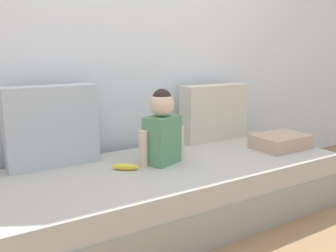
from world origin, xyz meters
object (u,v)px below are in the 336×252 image
(throw_pillow_left, at_px, (52,126))
(folded_blanket, at_px, (280,141))
(banana, at_px, (125,167))
(throw_pillow_right, at_px, (214,112))
(toddler, at_px, (162,128))
(couch, at_px, (170,191))

(throw_pillow_left, height_order, folded_blanket, throw_pillow_left)
(banana, xyz_separation_m, folded_blanket, (1.20, -0.15, 0.03))
(throw_pillow_left, distance_m, throw_pillow_right, 1.30)
(throw_pillow_right, xyz_separation_m, toddler, (-0.69, -0.32, 0.01))
(couch, height_order, folded_blanket, folded_blanket)
(throw_pillow_left, bearing_deg, folded_blanket, -17.26)
(throw_pillow_left, distance_m, toddler, 0.69)
(throw_pillow_left, bearing_deg, banana, -43.68)
(toddler, bearing_deg, couch, -47.77)
(toddler, distance_m, banana, 0.34)
(couch, relative_size, banana, 13.85)
(couch, bearing_deg, throw_pillow_left, 150.66)
(throw_pillow_left, distance_m, folded_blanket, 1.63)
(couch, bearing_deg, toddler, 132.23)
(couch, xyz_separation_m, banana, (-0.30, 0.04, 0.21))
(throw_pillow_left, bearing_deg, throw_pillow_right, 0.00)
(folded_blanket, bearing_deg, throw_pillow_left, 162.74)
(throw_pillow_left, relative_size, banana, 3.28)
(toddler, bearing_deg, throw_pillow_left, 152.15)
(throw_pillow_left, bearing_deg, toddler, -27.85)
(couch, distance_m, throw_pillow_left, 0.86)
(throw_pillow_right, height_order, banana, throw_pillow_right)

